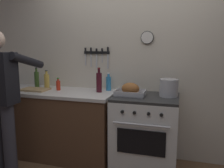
% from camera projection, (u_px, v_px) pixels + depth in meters
% --- Properties ---
extents(wall_back, '(6.00, 0.13, 2.60)m').
position_uv_depth(wall_back, '(134.00, 60.00, 3.08)').
color(wall_back, beige).
rests_on(wall_back, ground).
extents(counter_block, '(2.03, 0.65, 0.90)m').
position_uv_depth(counter_block, '(42.00, 121.00, 3.21)').
color(counter_block, brown).
rests_on(counter_block, ground).
extents(stove, '(0.76, 0.67, 0.90)m').
position_uv_depth(stove, '(145.00, 132.00, 2.82)').
color(stove, white).
rests_on(stove, ground).
extents(person_cook, '(0.51, 0.63, 1.66)m').
position_uv_depth(person_cook, '(1.00, 95.00, 2.56)').
color(person_cook, '#383842').
rests_on(person_cook, ground).
extents(roasting_pan, '(0.35, 0.26, 0.16)m').
position_uv_depth(roasting_pan, '(130.00, 90.00, 2.75)').
color(roasting_pan, '#B7B7BC').
rests_on(roasting_pan, stove).
extents(stock_pot, '(0.22, 0.22, 0.20)m').
position_uv_depth(stock_pot, '(169.00, 88.00, 2.71)').
color(stock_pot, '#B7B7BC').
rests_on(stock_pot, stove).
extents(cutting_board, '(0.36, 0.24, 0.02)m').
position_uv_depth(cutting_board, '(35.00, 89.00, 3.10)').
color(cutting_board, tan).
rests_on(cutting_board, counter_block).
extents(bottle_olive_oil, '(0.06, 0.06, 0.28)m').
position_uv_depth(bottle_olive_oil, '(37.00, 79.00, 3.30)').
color(bottle_olive_oil, '#385623').
rests_on(bottle_olive_oil, counter_block).
extents(bottle_dish_soap, '(0.07, 0.07, 0.23)m').
position_uv_depth(bottle_dish_soap, '(109.00, 83.00, 3.07)').
color(bottle_dish_soap, '#338CCC').
rests_on(bottle_dish_soap, counter_block).
extents(bottle_wine_red, '(0.07, 0.07, 0.32)m').
position_uv_depth(bottle_wine_red, '(99.00, 82.00, 2.96)').
color(bottle_wine_red, '#47141E').
rests_on(bottle_wine_red, counter_block).
extents(bottle_cooking_oil, '(0.07, 0.07, 0.25)m').
position_uv_depth(bottle_cooking_oil, '(47.00, 81.00, 3.22)').
color(bottle_cooking_oil, gold).
rests_on(bottle_cooking_oil, counter_block).
extents(bottle_hot_sauce, '(0.05, 0.05, 0.17)m').
position_uv_depth(bottle_hot_sauce, '(58.00, 85.00, 3.09)').
color(bottle_hot_sauce, red).
rests_on(bottle_hot_sauce, counter_block).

